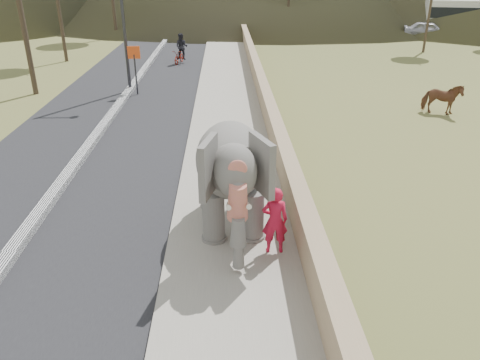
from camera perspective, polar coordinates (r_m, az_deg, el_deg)
name	(u,v)px	position (r m, az deg, el deg)	size (l,w,h in m)	color
ground	(232,265)	(10.52, -0.95, -10.32)	(160.00, 160.00, 0.00)	olive
road	(106,125)	(20.15, -15.98, 6.50)	(7.00, 120.00, 0.03)	black
median	(106,122)	(20.12, -16.01, 6.76)	(0.35, 120.00, 0.22)	black
walkway	(228,122)	(19.53, -1.52, 7.08)	(3.00, 120.00, 0.15)	#9E9687
parapet	(268,111)	(19.47, 3.37, 8.45)	(0.30, 120.00, 1.10)	tan
signboard	(135,62)	(24.23, -12.72, 13.86)	(0.60, 0.08, 2.40)	#2D2D33
cow	(442,99)	(22.46, 23.38, 9.06)	(0.74, 1.62, 1.37)	brown
distant_car	(429,30)	(45.88, 22.03, 16.59)	(1.70, 4.23, 1.44)	#ABAAB1
elephant_and_man	(231,173)	(11.26, -1.08, 0.81)	(2.26, 3.77, 2.66)	slate
motorcyclist	(180,52)	(31.95, -7.28, 15.24)	(1.14, 1.76, 1.93)	maroon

